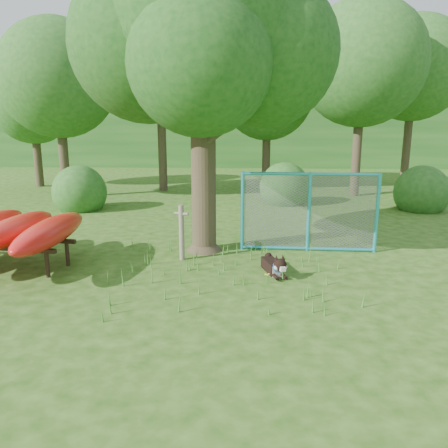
{
  "coord_description": "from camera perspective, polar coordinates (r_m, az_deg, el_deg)",
  "views": [
    {
      "loc": [
        0.6,
        -6.81,
        2.84
      ],
      "look_at": [
        0.2,
        1.2,
        1.0
      ],
      "focal_mm": 35.0,
      "sensor_mm": 36.0,
      "label": 1
    }
  ],
  "objects": [
    {
      "name": "shrub_right",
      "position": [
        16.19,
        24.2,
        1.68
      ],
      "size": [
        1.8,
        1.8,
        1.8
      ],
      "primitive_type": "sphere",
      "color": "#22571C",
      "rests_on": "ground"
    },
    {
      "name": "shrub_mid",
      "position": [
        16.12,
        7.82,
        2.66
      ],
      "size": [
        1.8,
        1.8,
        1.8
      ],
      "primitive_type": "sphere",
      "color": "#22571C",
      "rests_on": "ground"
    },
    {
      "name": "bg_tree_a",
      "position": [
        18.32,
        -20.92,
        17.27
      ],
      "size": [
        4.4,
        4.4,
        6.7
      ],
      "color": "#362C1D",
      "rests_on": "ground"
    },
    {
      "name": "bg_tree_f",
      "position": [
        22.03,
        -23.72,
        14.2
      ],
      "size": [
        3.6,
        3.6,
        5.55
      ],
      "color": "#362C1D",
      "rests_on": "ground"
    },
    {
      "name": "wildflower_clump",
      "position": [
        8.01,
        5.62,
        -6.69
      ],
      "size": [
        0.09,
        0.09,
        0.2
      ],
      "rotation": [
        0.0,
        0.0,
        -0.14
      ],
      "color": "#42822A",
      "rests_on": "ground"
    },
    {
      "name": "wooded_hillside",
      "position": [
        34.82,
        1.95,
        13.19
      ],
      "size": [
        80.0,
        12.0,
        6.0
      ],
      "primitive_type": "cube",
      "color": "#22571C",
      "rests_on": "ground"
    },
    {
      "name": "ground",
      "position": [
        7.4,
        -2.04,
        -9.65
      ],
      "size": [
        80.0,
        80.0,
        0.0
      ],
      "primitive_type": "plane",
      "color": "#234A0E",
      "rests_on": "ground"
    },
    {
      "name": "husky_dog",
      "position": [
        8.53,
        6.65,
        -5.46
      ],
      "size": [
        0.48,
        1.04,
        0.47
      ],
      "rotation": [
        0.0,
        0.0,
        0.29
      ],
      "color": "black",
      "rests_on": "ground"
    },
    {
      "name": "wooden_post",
      "position": [
        9.28,
        -5.56,
        -0.93
      ],
      "size": [
        0.32,
        0.17,
        1.19
      ],
      "rotation": [
        0.0,
        0.0,
        -0.34
      ],
      "color": "#706454",
      "rests_on": "ground"
    },
    {
      "name": "bg_tree_c",
      "position": [
        19.87,
        5.7,
        16.53
      ],
      "size": [
        4.0,
        4.0,
        6.12
      ],
      "color": "#362C1D",
      "rests_on": "ground"
    },
    {
      "name": "fence_section",
      "position": [
        10.02,
        11.02,
        1.54
      ],
      "size": [
        3.08,
        0.19,
        3.0
      ],
      "rotation": [
        0.0,
        0.0,
        -0.04
      ],
      "color": "#29A7C1",
      "rests_on": "ground"
    },
    {
      "name": "oak_tree",
      "position": [
        9.89,
        -3.02,
        23.06
      ],
      "size": [
        5.65,
        5.01,
        6.87
      ],
      "rotation": [
        0.0,
        0.0,
        -0.33
      ],
      "color": "#362C1D",
      "rests_on": "ground"
    },
    {
      "name": "bg_tree_b",
      "position": [
        19.35,
        -8.44,
        21.03
      ],
      "size": [
        5.2,
        5.2,
        8.22
      ],
      "color": "#362C1D",
      "rests_on": "ground"
    },
    {
      "name": "bg_tree_e",
      "position": [
        22.21,
        23.55,
        18.09
      ],
      "size": [
        4.6,
        4.6,
        7.55
      ],
      "color": "#362C1D",
      "rests_on": "ground"
    },
    {
      "name": "bg_tree_d",
      "position": [
        18.48,
        17.65,
        19.33
      ],
      "size": [
        4.8,
        4.8,
        7.5
      ],
      "color": "#362C1D",
      "rests_on": "ground"
    },
    {
      "name": "shrub_left",
      "position": [
        15.63,
        -18.19,
        1.81
      ],
      "size": [
        1.8,
        1.8,
        1.8
      ],
      "primitive_type": "sphere",
      "color": "#22571C",
      "rests_on": "ground"
    }
  ]
}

